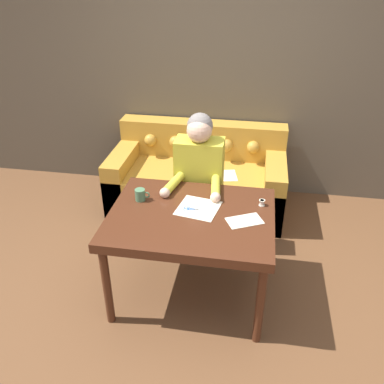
# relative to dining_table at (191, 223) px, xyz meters

# --- Properties ---
(ground_plane) EXTENTS (16.00, 16.00, 0.00)m
(ground_plane) POSITION_rel_dining_table_xyz_m (0.04, -0.06, -0.65)
(ground_plane) COLOR brown
(wall_back) EXTENTS (8.00, 0.06, 2.60)m
(wall_back) POSITION_rel_dining_table_xyz_m (0.04, 1.77, 0.65)
(wall_back) COLOR brown
(wall_back) RESTS_ON ground_plane
(dining_table) EXTENTS (1.18, 0.92, 0.73)m
(dining_table) POSITION_rel_dining_table_xyz_m (0.00, 0.00, 0.00)
(dining_table) COLOR #472314
(dining_table) RESTS_ON ground_plane
(couch) EXTENTS (1.75, 0.90, 0.82)m
(couch) POSITION_rel_dining_table_xyz_m (-0.15, 1.32, -0.36)
(couch) COLOR #B7842D
(couch) RESTS_ON ground_plane
(person) EXTENTS (0.47, 0.59, 1.26)m
(person) POSITION_rel_dining_table_xyz_m (-0.04, 0.60, -0.01)
(person) COLOR #33281E
(person) RESTS_ON ground_plane
(pattern_paper_main) EXTENTS (0.33, 0.33, 0.00)m
(pattern_paper_main) POSITION_rel_dining_table_xyz_m (0.04, 0.08, 0.08)
(pattern_paper_main) COLOR beige
(pattern_paper_main) RESTS_ON dining_table
(pattern_paper_offcut) EXTENTS (0.28, 0.24, 0.00)m
(pattern_paper_offcut) POSITION_rel_dining_table_xyz_m (0.38, -0.03, 0.08)
(pattern_paper_offcut) COLOR beige
(pattern_paper_offcut) RESTS_ON dining_table
(scissors) EXTENTS (0.20, 0.07, 0.01)m
(scissors) POSITION_rel_dining_table_xyz_m (-0.01, 0.06, 0.08)
(scissors) COLOR silver
(scissors) RESTS_ON dining_table
(mug) EXTENTS (0.11, 0.08, 0.09)m
(mug) POSITION_rel_dining_table_xyz_m (-0.41, 0.13, 0.12)
(mug) COLOR #47704C
(mug) RESTS_ON dining_table
(thread_spool) EXTENTS (0.04, 0.04, 0.05)m
(thread_spool) POSITION_rel_dining_table_xyz_m (0.49, 0.20, 0.10)
(thread_spool) COLOR beige
(thread_spool) RESTS_ON dining_table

